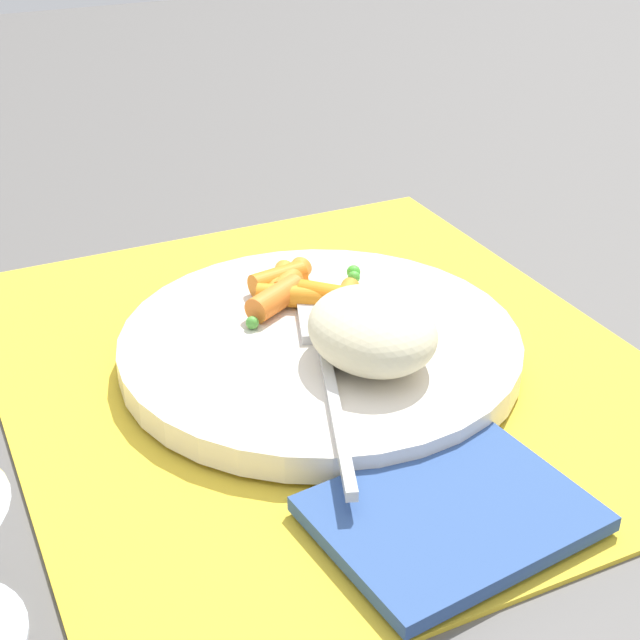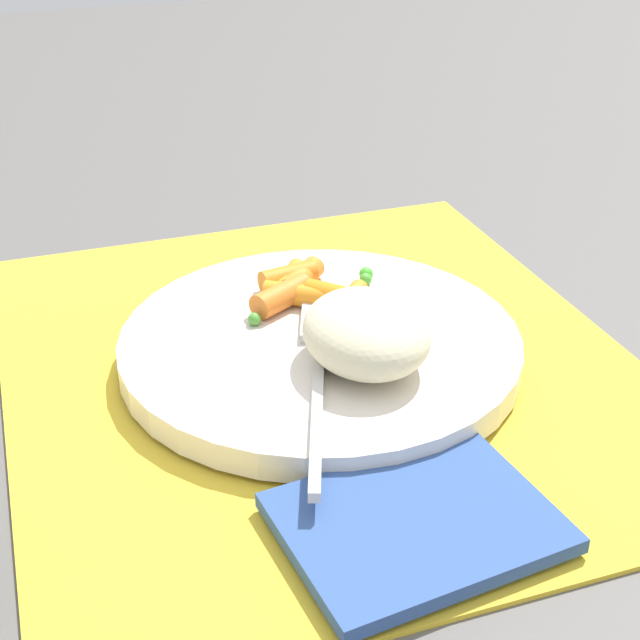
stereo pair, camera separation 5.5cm
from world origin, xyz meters
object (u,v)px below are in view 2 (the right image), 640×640
fork (319,365)px  plate (320,346)px  napkin (417,522)px  carrot_portion (305,291)px  rice_mound (366,333)px

fork → plate: bearing=-20.0°
napkin → fork: bearing=3.1°
napkin → plate: bearing=-2.5°
plate → carrot_portion: bearing=-6.1°
napkin → rice_mound: bearing=-9.8°
rice_mound → carrot_portion: bearing=6.2°
plate → rice_mound: rice_mound is taller
fork → napkin: size_ratio=1.46×
plate → fork: 0.04m
carrot_portion → napkin: (-0.21, 0.01, -0.02)m
carrot_portion → napkin: 0.21m
plate → napkin: size_ratio=1.95×
rice_mound → fork: bearing=84.8°
rice_mound → carrot_portion: rice_mound is taller
carrot_portion → napkin: size_ratio=0.68×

